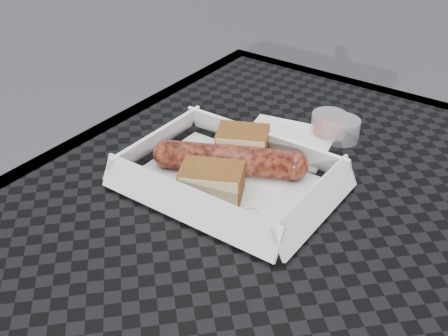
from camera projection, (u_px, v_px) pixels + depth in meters
name	position (u px, v px, depth m)	size (l,w,h in m)	color
patio_table	(332.00, 293.00, 0.63)	(0.80, 0.80, 0.74)	black
food_tray	(229.00, 184.00, 0.68)	(0.22, 0.15, 0.00)	white
bratwurst	(229.00, 160.00, 0.69)	(0.18, 0.10, 0.04)	maroon
bread_near	(243.00, 144.00, 0.72)	(0.06, 0.05, 0.04)	brown
bread_far	(212.00, 182.00, 0.65)	(0.07, 0.05, 0.04)	brown
veg_garnish	(252.00, 225.00, 0.61)	(0.03, 0.03, 0.00)	red
napkin	(286.00, 141.00, 0.77)	(0.12, 0.12, 0.00)	white
condiment_cup_sauce	(329.00, 124.00, 0.78)	(0.05, 0.05, 0.03)	#960A0C
condiment_cup_empty	(341.00, 130.00, 0.77)	(0.05, 0.05, 0.03)	silver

